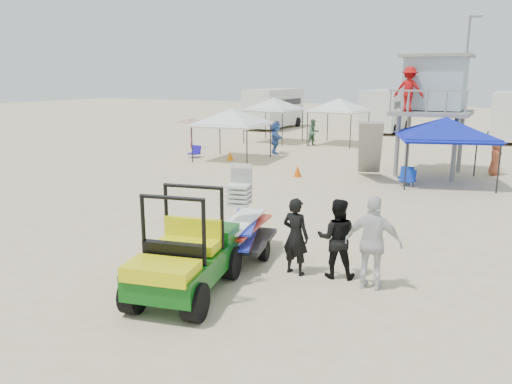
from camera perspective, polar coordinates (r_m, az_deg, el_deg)
The scene contains 22 objects.
ground at distance 11.29m, azimuth -9.51°, elevation -9.24°, with size 140.00×140.00×0.00m, color beige.
utility_cart at distance 9.91m, azimuth -8.39°, elevation -6.35°, with size 1.93×2.99×2.10m.
surf_trailer at distance 11.83m, azimuth -1.66°, elevation -3.83°, with size 1.63×2.45×1.99m.
man_left at distance 10.92m, azimuth 4.54°, elevation -5.06°, with size 0.63×0.41×1.72m, color black.
man_mid at distance 10.85m, azimuth 9.21°, elevation -5.25°, with size 0.85×0.66×1.74m, color black.
man_right at distance 10.37m, azimuth 13.25°, elevation -5.69°, with size 1.14×0.48×1.95m, color silver.
lifeguard_tower at distance 23.35m, azimuth 19.48°, elevation 11.15°, with size 3.18×3.18×5.07m.
canopy_blue at distance 21.50m, azimuth 20.94°, elevation 7.63°, with size 4.38×4.38×3.09m.
canopy_white_a at distance 25.96m, azimuth -2.76°, elevation 9.20°, with size 3.44×3.44×3.06m.
canopy_white_b at distance 33.19m, azimuth 2.03°, elevation 10.50°, with size 3.21×3.21×3.34m.
canopy_white_c at distance 32.39m, azimuth 9.50°, elevation 10.28°, with size 3.37×3.37×3.34m.
umbrella_a at distance 30.76m, azimuth -7.49°, elevation 6.70°, with size 1.99×2.03×1.82m, color red.
umbrella_b at distance 31.12m, azimuth 13.35°, elevation 6.35°, with size 1.78×1.81×1.63m, color gold.
cone_near at distance 21.77m, azimuth 4.77°, elevation 2.41°, with size 0.34×0.34×0.50m, color #E85507.
cone_far at distance 26.02m, azimuth -2.99°, elevation 4.18°, with size 0.34×0.34×0.50m, color orange.
beach_chair_a at distance 27.17m, azimuth -6.96°, elevation 4.61°, with size 0.57×0.61×0.64m.
beach_chair_b at distance 21.44m, azimuth 16.80°, elevation 1.90°, with size 0.58×0.61×0.64m.
beach_chair_c at distance 20.79m, azimuth 17.01°, elevation 1.55°, with size 0.62×0.67×0.64m.
rv_far_left at distance 42.52m, azimuth 2.07°, elevation 9.72°, with size 2.64×6.80×3.25m.
rv_mid_left at distance 40.92m, azimuth 14.59°, elevation 9.19°, with size 2.65×6.50×3.25m.
light_pole_left at distance 35.42m, azimuth 22.72°, elevation 11.65°, with size 0.14×0.14×8.00m, color slate.
distant_beachgoers at distance 28.14m, azimuth 7.25°, elevation 6.02°, with size 12.32×6.24×1.83m.
Camera 1 is at (6.43, -8.25, 4.24)m, focal length 35.00 mm.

